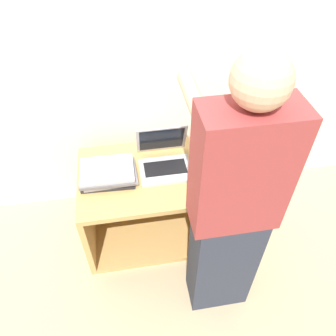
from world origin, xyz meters
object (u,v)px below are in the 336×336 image
at_px(laptop_open, 164,160).
at_px(laptop_stack_right, 220,162).
at_px(laptop_stack_left, 108,173).
at_px(person, 231,212).

relative_size(laptop_open, laptop_stack_right, 0.94).
height_order(laptop_stack_left, person, person).
bearing_deg(laptop_stack_right, laptop_open, 171.72).
bearing_deg(laptop_open, laptop_stack_left, -172.03).
distance_m(laptop_stack_left, laptop_stack_right, 0.71).
xyz_separation_m(laptop_stack_left, laptop_stack_right, (0.71, -0.00, -0.01)).
height_order(laptop_stack_left, laptop_stack_right, laptop_stack_left).
bearing_deg(laptop_stack_right, person, -102.56).
height_order(laptop_open, laptop_stack_right, laptop_open).
bearing_deg(person, laptop_open, 110.66).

